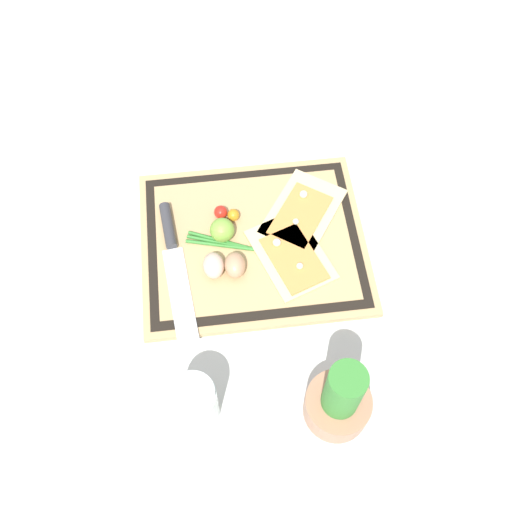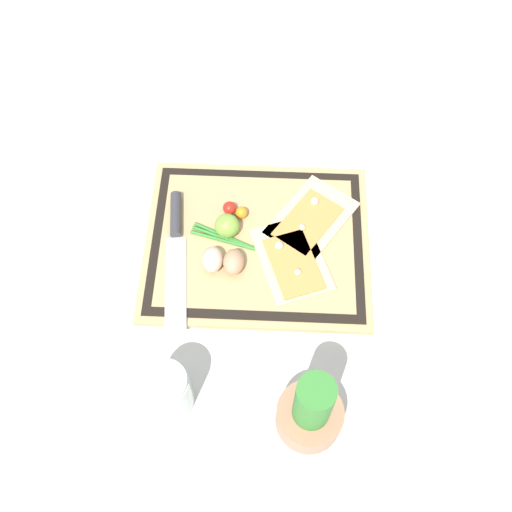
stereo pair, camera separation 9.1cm
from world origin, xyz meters
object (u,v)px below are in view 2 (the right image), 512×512
(lime, at_px, (227,226))
(cherry_tomato_red, at_px, (229,208))
(pizza_slice_near, at_px, (311,219))
(pizza_slice_far, at_px, (292,260))
(cherry_tomato_yellow, at_px, (241,212))
(egg_pink, at_px, (213,259))
(egg_brown, at_px, (233,262))
(herb_pot, at_px, (311,412))
(sauce_jar, at_px, (169,392))
(knife, at_px, (176,236))

(lime, height_order, cherry_tomato_red, lime)
(pizza_slice_near, xyz_separation_m, lime, (0.17, 0.04, 0.02))
(pizza_slice_far, xyz_separation_m, cherry_tomato_yellow, (0.10, -0.10, 0.01))
(egg_pink, bearing_deg, egg_brown, 174.53)
(pizza_slice_far, relative_size, egg_pink, 3.83)
(pizza_slice_near, height_order, egg_brown, egg_brown)
(pizza_slice_far, relative_size, herb_pot, 1.14)
(egg_brown, bearing_deg, pizza_slice_far, -171.53)
(egg_pink, distance_m, sauce_jar, 0.27)
(cherry_tomato_yellow, bearing_deg, lime, 57.44)
(knife, relative_size, egg_pink, 5.61)
(pizza_slice_near, distance_m, cherry_tomato_red, 0.17)
(lime, xyz_separation_m, cherry_tomato_yellow, (-0.03, -0.04, -0.01))
(egg_brown, bearing_deg, pizza_slice_near, -142.50)
(knife, height_order, sauce_jar, sauce_jar)
(knife, height_order, cherry_tomato_yellow, cherry_tomato_yellow)
(pizza_slice_far, bearing_deg, sauce_jar, 53.69)
(pizza_slice_far, relative_size, egg_brown, 3.83)
(pizza_slice_near, relative_size, knife, 0.71)
(egg_pink, bearing_deg, pizza_slice_near, -149.76)
(lime, height_order, cherry_tomato_yellow, lime)
(knife, relative_size, egg_brown, 5.61)
(cherry_tomato_yellow, distance_m, herb_pot, 0.43)
(pizza_slice_near, distance_m, knife, 0.27)
(lime, bearing_deg, cherry_tomato_yellow, -122.56)
(egg_brown, distance_m, herb_pot, 0.32)
(pizza_slice_near, relative_size, pizza_slice_far, 1.04)
(lime, distance_m, cherry_tomato_red, 0.05)
(egg_brown, bearing_deg, egg_pink, -5.47)
(pizza_slice_near, height_order, cherry_tomato_red, cherry_tomato_red)
(knife, xyz_separation_m, herb_pot, (-0.26, 0.35, 0.04))
(egg_pink, distance_m, cherry_tomato_red, 0.13)
(cherry_tomato_yellow, distance_m, sauce_jar, 0.39)
(pizza_slice_near, relative_size, cherry_tomato_yellow, 8.75)
(knife, distance_m, egg_pink, 0.10)
(knife, distance_m, herb_pot, 0.44)
(cherry_tomato_red, relative_size, cherry_tomato_yellow, 1.11)
(pizza_slice_near, xyz_separation_m, pizza_slice_far, (0.04, 0.10, 0.00))
(cherry_tomato_yellow, bearing_deg, cherry_tomato_red, -19.62)
(pizza_slice_near, distance_m, cherry_tomato_yellow, 0.14)
(knife, bearing_deg, pizza_slice_near, -168.70)
(knife, height_order, cherry_tomato_red, cherry_tomato_red)
(pizza_slice_far, xyz_separation_m, lime, (0.13, -0.06, 0.02))
(cherry_tomato_yellow, bearing_deg, knife, 24.65)
(egg_brown, distance_m, egg_pink, 0.04)
(pizza_slice_far, bearing_deg, knife, -10.86)
(egg_brown, distance_m, sauce_jar, 0.28)
(pizza_slice_near, xyz_separation_m, herb_pot, (0.00, 0.40, 0.04))
(pizza_slice_near, distance_m, egg_pink, 0.22)
(egg_brown, height_order, egg_pink, same)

